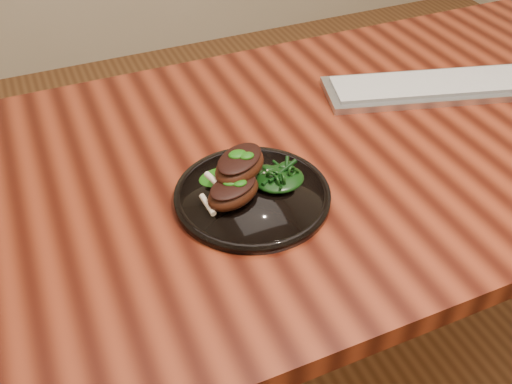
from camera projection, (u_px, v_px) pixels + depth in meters
desk at (381, 161)px, 1.14m from camera, size 1.60×0.80×0.75m
plate at (252, 195)px, 0.92m from camera, size 0.25×0.25×0.02m
lamb_chop_front at (233, 191)px, 0.88m from camera, size 0.11×0.09×0.04m
lamb_chop_back at (239, 165)px, 0.90m from camera, size 0.12×0.11×0.05m
herb_smear at (222, 177)px, 0.94m from camera, size 0.08×0.05×0.00m
greens_heap at (279, 176)px, 0.92m from camera, size 0.08×0.08×0.03m
keyboard at (429, 87)px, 1.18m from camera, size 0.45×0.24×0.02m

